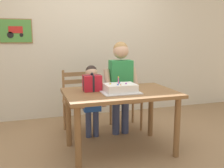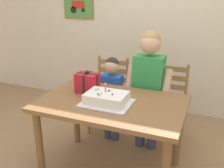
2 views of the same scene
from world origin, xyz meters
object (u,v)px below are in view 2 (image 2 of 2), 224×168
(gift_box_red_large, at_px, (87,83))
(dining_table, at_px, (111,112))
(birthday_cake, at_px, (107,99))
(chair_left, at_px, (109,94))
(child_older, at_px, (149,80))
(child_younger, at_px, (112,92))
(chair_right, at_px, (166,103))

(gift_box_red_large, bearing_deg, dining_table, -23.34)
(dining_table, distance_m, birthday_cake, 0.17)
(dining_table, bearing_deg, gift_box_red_large, 156.66)
(gift_box_red_large, relative_size, chair_left, 0.25)
(child_older, bearing_deg, child_younger, 179.90)
(dining_table, xyz_separation_m, birthday_cake, (-0.02, -0.06, 0.16))
(chair_right, bearing_deg, gift_box_red_large, -134.70)
(dining_table, xyz_separation_m, chair_right, (0.36, 0.82, -0.18))
(dining_table, bearing_deg, child_older, 70.01)
(dining_table, relative_size, chair_right, 1.44)
(child_older, bearing_deg, dining_table, -109.99)
(chair_left, distance_m, child_younger, 0.34)
(birthday_cake, height_order, chair_right, birthday_cake)
(chair_right, height_order, child_older, child_older)
(child_older, bearing_deg, birthday_cake, -110.07)
(birthday_cake, xyz_separation_m, chair_left, (-0.34, 0.88, -0.34))
(dining_table, height_order, chair_left, chair_left)
(chair_right, height_order, child_younger, child_younger)
(child_younger, bearing_deg, chair_right, 24.19)
(birthday_cake, xyz_separation_m, chair_right, (0.39, 0.88, -0.34))
(dining_table, distance_m, chair_right, 0.91)
(chair_right, xyz_separation_m, child_older, (-0.16, -0.26, 0.35))
(chair_left, xyz_separation_m, child_younger, (0.14, -0.26, 0.15))
(dining_table, xyz_separation_m, chair_left, (-0.36, 0.82, -0.18))
(dining_table, xyz_separation_m, gift_box_red_large, (-0.31, 0.13, 0.21))
(birthday_cake, distance_m, child_older, 0.65)
(chair_left, bearing_deg, gift_box_red_large, -85.69)
(gift_box_red_large, xyz_separation_m, child_younger, (0.09, 0.42, -0.24))
(child_younger, bearing_deg, child_older, -0.10)
(gift_box_red_large, distance_m, chair_left, 0.79)
(dining_table, distance_m, chair_left, 0.91)
(chair_right, bearing_deg, child_older, -121.55)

